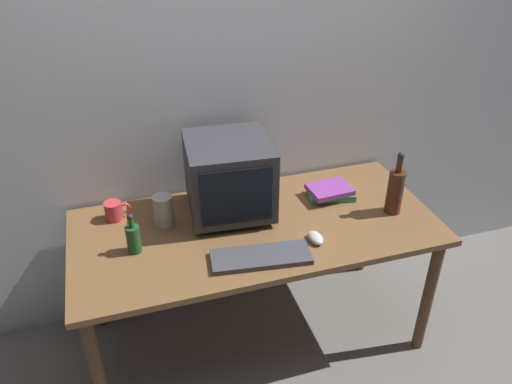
# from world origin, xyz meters

# --- Properties ---
(ground_plane) EXTENTS (6.00, 6.00, 0.00)m
(ground_plane) POSITION_xyz_m (0.00, 0.00, 0.00)
(ground_plane) COLOR slate
(back_wall) EXTENTS (4.00, 0.08, 2.50)m
(back_wall) POSITION_xyz_m (0.00, 0.44, 1.25)
(back_wall) COLOR silver
(back_wall) RESTS_ON ground
(desk) EXTENTS (1.68, 0.77, 0.71)m
(desk) POSITION_xyz_m (0.00, 0.00, 0.63)
(desk) COLOR brown
(desk) RESTS_ON ground
(crt_monitor) EXTENTS (0.41, 0.41, 0.37)m
(crt_monitor) POSITION_xyz_m (-0.09, 0.14, 0.91)
(crt_monitor) COLOR #333338
(crt_monitor) RESTS_ON desk
(keyboard) EXTENTS (0.44, 0.20, 0.02)m
(keyboard) POSITION_xyz_m (-0.05, -0.24, 0.73)
(keyboard) COLOR #3F3F47
(keyboard) RESTS_ON desk
(computer_mouse) EXTENTS (0.06, 0.10, 0.04)m
(computer_mouse) POSITION_xyz_m (0.21, -0.19, 0.73)
(computer_mouse) COLOR beige
(computer_mouse) RESTS_ON desk
(bottle_tall) EXTENTS (0.08, 0.08, 0.32)m
(bottle_tall) POSITION_xyz_m (0.66, -0.09, 0.84)
(bottle_tall) COLOR #472314
(bottle_tall) RESTS_ON desk
(bottle_short) EXTENTS (0.06, 0.06, 0.19)m
(bottle_short) POSITION_xyz_m (-0.55, -0.03, 0.79)
(bottle_short) COLOR #1E4C23
(bottle_short) RESTS_ON desk
(book_stack) EXTENTS (0.25, 0.17, 0.06)m
(book_stack) POSITION_xyz_m (0.43, 0.12, 0.75)
(book_stack) COLOR #33894C
(book_stack) RESTS_ON desk
(mug) EXTENTS (0.12, 0.08, 0.09)m
(mug) POSITION_xyz_m (-0.62, 0.24, 0.76)
(mug) COLOR #CC383D
(mug) RESTS_ON desk
(metal_canister) EXTENTS (0.09, 0.09, 0.15)m
(metal_canister) POSITION_xyz_m (-0.40, 0.13, 0.79)
(metal_canister) COLOR #B7B2A8
(metal_canister) RESTS_ON desk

